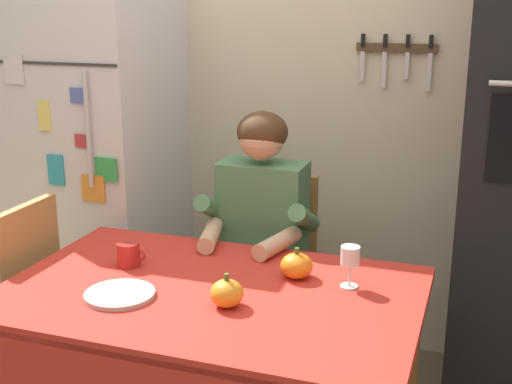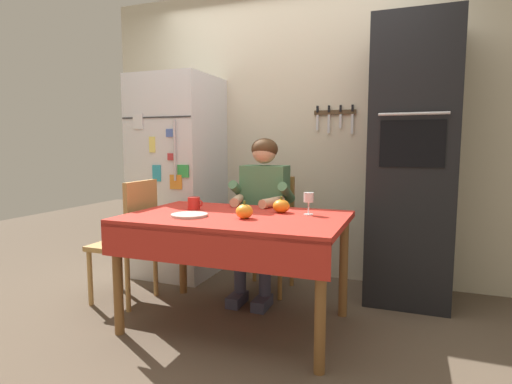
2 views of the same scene
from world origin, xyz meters
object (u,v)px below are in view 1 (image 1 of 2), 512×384
Objects in this scene: chair_left_side at (12,303)px; coffee_mug at (129,254)px; chair_behind_person at (271,269)px; dining_table at (208,315)px; wine_glass at (350,258)px; pumpkin_medium at (227,293)px; refrigerator at (99,165)px; seated_person at (258,235)px; serving_tray at (120,294)px; pumpkin_large at (297,266)px.

chair_left_side reaches higher than coffee_mug.
chair_behind_person reaches higher than coffee_mug.
wine_glass is (0.44, 0.19, 0.19)m from dining_table.
coffee_mug is 1.02× the size of pumpkin_medium.
dining_table is at bearing -156.28° from wine_glass.
chair_left_side is (0.05, -0.77, -0.39)m from refrigerator.
seated_person is (0.00, -0.19, 0.23)m from chair_behind_person.
seated_person is (-0.03, 0.60, 0.08)m from dining_table.
pumpkin_medium is (-0.34, -0.27, -0.06)m from wine_glass.
seated_person is at bearing 72.89° from serving_tray.
pumpkin_large reaches higher than dining_table.
chair_behind_person is at bearing 92.26° from dining_table.
refrigerator is 1.94× the size of chair_behind_person.
refrigerator is 1.24m from serving_tray.
dining_table is 0.30m from serving_tray.
dining_table is at bearing -42.91° from refrigerator.
seated_person is (0.92, -0.28, -0.16)m from refrigerator.
seated_person is 8.51× the size of wine_glass.
seated_person is 10.93× the size of pumpkin_large.
chair_behind_person is 0.75× the size of seated_person.
seated_person is 0.77m from serving_tray.
refrigerator is 1.45× the size of seated_person.
pumpkin_large is at bearing 40.80° from dining_table.
chair_left_side is 8.22× the size of coffee_mug.
coffee_mug is at bearing 161.81° from dining_table.
wine_glass is at bearing 3.55° from chair_left_side.
wine_glass is at bearing -6.18° from pumpkin_large.
dining_table is 9.56× the size of wine_glass.
refrigerator is 15.80× the size of pumpkin_large.
pumpkin_medium is at bearing -10.83° from chair_left_side.
coffee_mug reaches higher than serving_tray.
wine_glass is 1.29× the size of pumpkin_large.
pumpkin_medium is 0.48× the size of serving_tray.
refrigerator is at bearing 174.38° from chair_behind_person.
serving_tray is (0.69, -1.01, -0.15)m from refrigerator.
chair_left_side is 6.35× the size of wine_glass.
pumpkin_medium reaches higher than dining_table.
pumpkin_large is (0.28, -0.39, 0.05)m from seated_person.
pumpkin_medium is (0.46, -0.20, 0.00)m from coffee_mug.
chair_left_side reaches higher than pumpkin_medium.
chair_behind_person is 0.83m from wine_glass.
wine_glass is 0.63× the size of serving_tray.
seated_person reaches higher than chair_behind_person.
coffee_mug is 0.99× the size of pumpkin_large.
chair_behind_person is 1.00× the size of chair_left_side.
chair_behind_person is at bearing 115.66° from pumpkin_large.
coffee_mug is 0.77× the size of wine_glass.
chair_behind_person is at bearing -5.62° from refrigerator.
seated_person reaches higher than wine_glass.
refrigerator is at bearing 137.45° from pumpkin_medium.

